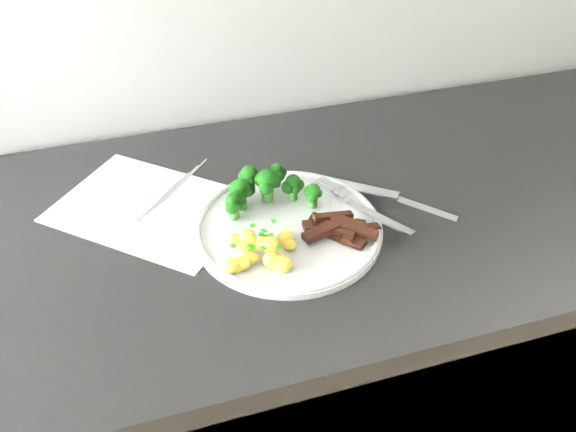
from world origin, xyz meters
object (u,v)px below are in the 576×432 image
(beef_strips, at_px, (341,228))
(fork, at_px, (366,209))
(potatoes, at_px, (262,251))
(broccoli, at_px, (264,186))
(recipe_paper, at_px, (150,207))
(counter, at_px, (263,394))
(knife, at_px, (405,204))
(plate, at_px, (288,227))

(beef_strips, relative_size, fork, 0.68)
(potatoes, bearing_deg, broccoli, 73.37)
(recipe_paper, distance_m, broccoli, 0.19)
(recipe_paper, height_order, beef_strips, beef_strips)
(counter, bearing_deg, knife, -8.38)
(broccoli, xyz_separation_m, beef_strips, (0.09, -0.10, -0.03))
(broccoli, distance_m, potatoes, 0.13)
(counter, bearing_deg, broccoli, 50.03)
(recipe_paper, bearing_deg, counter, -28.59)
(recipe_paper, height_order, potatoes, potatoes)
(fork, bearing_deg, plate, 178.02)
(counter, xyz_separation_m, fork, (0.17, -0.04, 0.48))
(broccoli, relative_size, knife, 0.88)
(counter, xyz_separation_m, broccoli, (0.02, 0.03, 0.51))
(recipe_paper, relative_size, fork, 1.97)
(fork, height_order, knife, fork)
(broccoli, bearing_deg, fork, -24.82)
(recipe_paper, distance_m, potatoes, 0.23)
(recipe_paper, bearing_deg, knife, -16.79)
(knife, bearing_deg, fork, -176.52)
(counter, height_order, potatoes, potatoes)
(fork, distance_m, knife, 0.07)
(recipe_paper, bearing_deg, fork, -20.95)
(recipe_paper, relative_size, plate, 1.24)
(recipe_paper, height_order, broccoli, broccoli)
(counter, distance_m, potatoes, 0.50)
(broccoli, bearing_deg, plate, -72.26)
(plate, xyz_separation_m, beef_strips, (0.07, -0.04, 0.01))
(knife, bearing_deg, beef_strips, -162.95)
(beef_strips, bearing_deg, broccoli, 132.00)
(fork, bearing_deg, knife, 3.48)
(plate, bearing_deg, potatoes, -133.74)
(counter, distance_m, recipe_paper, 0.50)
(beef_strips, xyz_separation_m, fork, (0.05, 0.03, -0.00))
(beef_strips, height_order, fork, beef_strips)
(plate, bearing_deg, counter, 140.62)
(recipe_paper, xyz_separation_m, plate, (0.20, -0.12, 0.01))
(counter, distance_m, knife, 0.53)
(counter, relative_size, fork, 13.68)
(beef_strips, bearing_deg, potatoes, -170.83)
(beef_strips, distance_m, fork, 0.06)
(counter, bearing_deg, recipe_paper, 151.41)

